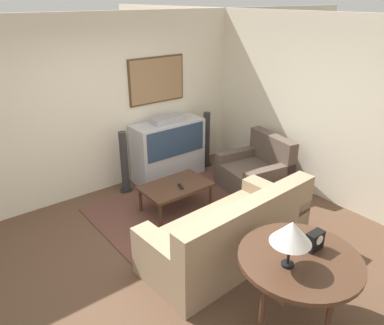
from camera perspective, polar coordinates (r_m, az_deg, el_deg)
The scene contains 14 objects.
ground_plane at distance 4.73m, azimuth -2.33°, elevation -13.61°, with size 12.00×12.00×0.00m, color brown.
wall_back at distance 5.83m, azimuth -14.87°, elevation 8.02°, with size 12.00×0.10×2.70m.
wall_right at distance 5.88m, azimuth 18.90°, elevation 7.62°, with size 0.06×12.00×2.70m.
area_rug at distance 5.59m, azimuth -1.82°, elevation -7.00°, with size 2.40×1.80×0.01m.
tv at distance 6.34m, azimuth -3.63°, elevation 2.00°, with size 1.22×0.49×1.09m.
couch at distance 4.50m, azimuth 5.76°, elevation -10.98°, with size 2.08×1.04×0.91m.
armchair at distance 6.11m, azimuth 9.68°, elevation -1.53°, with size 1.04×1.10×0.87m.
coffee_table at distance 5.39m, azimuth -2.52°, elevation -3.83°, with size 0.98×0.63×0.41m.
console_table at distance 3.60m, azimuth 16.10°, elevation -14.56°, with size 1.11×1.11×0.76m.
table_lamp at distance 3.25m, azimuth 14.92°, elevation -10.29°, with size 0.35×0.35×0.44m.
mantel_clock at distance 3.65m, azimuth 18.20°, elevation -11.26°, with size 0.18×0.10×0.18m.
remote at distance 5.31m, azimuth -1.74°, elevation -3.67°, with size 0.09×0.17×0.02m.
speaker_tower_left at distance 5.95m, azimuth -10.26°, elevation -0.22°, with size 0.20×0.20×1.01m.
speaker_tower_right at distance 6.82m, azimuth 2.22°, elevation 3.35°, with size 0.20×0.20×1.01m.
Camera 1 is at (-2.15, -3.06, 2.89)m, focal length 35.00 mm.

